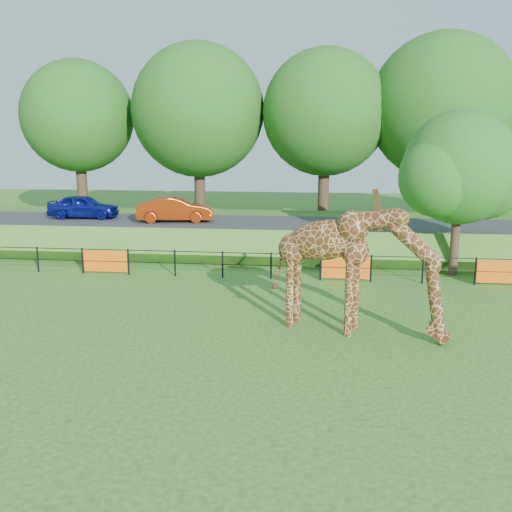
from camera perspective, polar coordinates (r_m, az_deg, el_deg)
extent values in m
plane|color=#2E5E17|center=(15.67, -1.30, -9.42)|extent=(90.00, 90.00, 0.00)
cube|color=#2E5E17|center=(30.45, 2.85, 2.32)|extent=(40.00, 9.00, 1.30)
cube|color=#2F2F31|center=(28.86, 2.65, 3.23)|extent=(40.00, 5.00, 0.12)
imported|color=#121B95|center=(31.73, -16.85, 4.76)|extent=(3.75, 1.68, 1.25)
imported|color=#A02E0B|center=(29.37, -8.11, 4.63)|extent=(4.01, 1.94, 1.27)
imported|color=black|center=(24.30, 7.93, -0.06)|extent=(0.61, 0.51, 1.44)
cylinder|color=#382419|center=(24.99, 19.29, 1.78)|extent=(0.36, 0.36, 3.20)
sphere|color=#1C5D1A|center=(24.68, 19.74, 8.34)|extent=(4.60, 4.60, 4.60)
sphere|color=#1C5D1A|center=(25.65, 21.86, 7.26)|extent=(3.45, 3.45, 3.45)
sphere|color=#1C5D1A|center=(23.84, 17.87, 7.53)|extent=(3.22, 3.22, 3.22)
cylinder|color=#382419|center=(39.98, -17.00, 6.78)|extent=(0.70, 0.70, 5.00)
sphere|color=#205015|center=(39.87, -17.39, 13.20)|extent=(7.20, 7.20, 7.20)
cylinder|color=#382419|center=(37.48, -5.65, 6.93)|extent=(0.70, 0.70, 5.00)
sphere|color=#205015|center=(37.38, -5.80, 14.29)|extent=(8.40, 8.40, 8.40)
cylinder|color=#382419|center=(36.59, 6.76, 6.79)|extent=(0.70, 0.70, 5.00)
sphere|color=#205015|center=(36.48, 6.95, 14.07)|extent=(7.80, 7.80, 7.80)
cylinder|color=#382419|center=(37.24, 17.67, 6.40)|extent=(0.70, 0.70, 5.00)
sphere|color=#205015|center=(37.14, 18.15, 13.97)|extent=(8.80, 8.80, 8.80)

